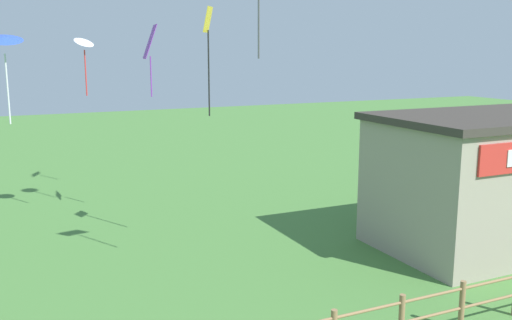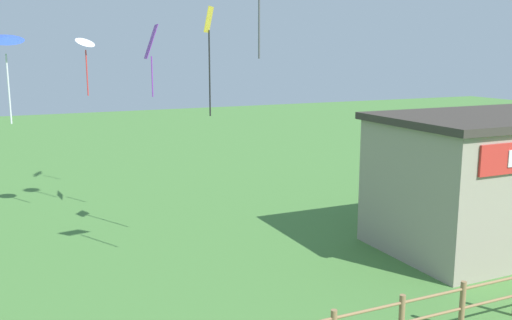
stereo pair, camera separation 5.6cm
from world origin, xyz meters
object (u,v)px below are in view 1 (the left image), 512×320
(seaside_building, at_px, (498,179))
(kite_yellow_diamond, at_px, (208,42))
(kite_white_delta, at_px, (84,46))
(kite_purple_streamer, at_px, (150,46))
(kite_blue_delta, at_px, (4,41))

(seaside_building, xyz_separation_m, kite_yellow_diamond, (-9.34, 3.36, 4.62))
(kite_white_delta, xyz_separation_m, kite_purple_streamer, (2.27, -0.88, -0.02))
(kite_purple_streamer, bearing_deg, kite_blue_delta, -148.31)
(kite_blue_delta, bearing_deg, kite_yellow_diamond, -9.99)
(kite_white_delta, height_order, kite_blue_delta, kite_blue_delta)
(kite_white_delta, distance_m, kite_blue_delta, 4.94)
(kite_white_delta, relative_size, kite_purple_streamer, 0.81)
(seaside_building, height_order, kite_yellow_diamond, kite_yellow_diamond)
(seaside_building, xyz_separation_m, kite_blue_delta, (-15.24, 4.40, 4.63))
(kite_white_delta, height_order, kite_yellow_diamond, kite_yellow_diamond)
(seaside_building, distance_m, kite_yellow_diamond, 10.95)
(seaside_building, bearing_deg, kite_yellow_diamond, 160.19)
(seaside_building, relative_size, kite_yellow_diamond, 2.50)
(kite_yellow_diamond, xyz_separation_m, kite_blue_delta, (-5.90, 1.04, 0.01))
(kite_white_delta, relative_size, kite_yellow_diamond, 0.64)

